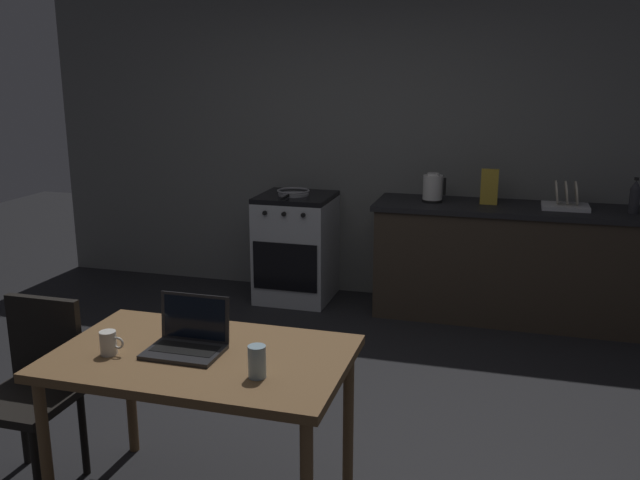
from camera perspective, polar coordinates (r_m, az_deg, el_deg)
ground_plane at (r=3.91m, az=-4.29°, el=-15.32°), size 12.00×12.00×0.00m
back_wall at (r=5.78m, az=6.90°, el=8.66°), size 6.40×0.10×2.76m
kitchen_counter at (r=5.53m, az=15.81°, el=-1.82°), size 2.16×0.64×0.90m
stove_oven at (r=5.79m, az=-1.99°, el=-0.60°), size 0.60×0.62×0.90m
dining_table at (r=3.02m, az=-9.80°, el=-10.61°), size 1.26×0.78×0.74m
chair at (r=3.50m, az=-22.69°, el=-10.80°), size 0.40×0.40×0.89m
laptop at (r=3.01m, az=-10.97°, el=-8.21°), size 0.32×0.24×0.23m
electric_kettle at (r=5.44m, az=9.37°, el=4.28°), size 0.18×0.16×0.23m
bottle at (r=5.42m, az=24.73°, el=3.30°), size 0.07×0.07×0.26m
frying_pan at (r=5.67m, az=-2.26°, el=3.99°), size 0.27×0.45×0.05m
coffee_mug at (r=3.05m, az=-17.17°, el=-8.19°), size 0.11×0.07×0.10m
drinking_glass at (r=2.72m, az=-5.26°, el=-10.05°), size 0.07×0.07×0.13m
cereal_box at (r=5.43m, az=13.92°, el=4.32°), size 0.13×0.05×0.27m
dish_rack at (r=5.43m, az=19.77°, el=2.96°), size 0.34×0.26×0.21m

